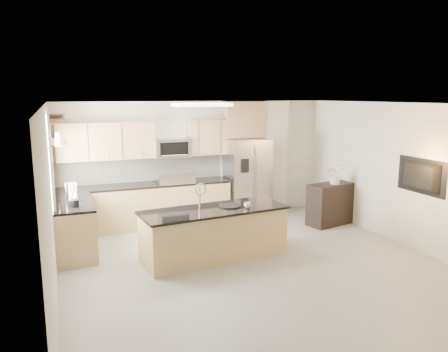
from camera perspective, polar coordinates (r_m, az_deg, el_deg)
name	(u,v)px	position (r m, az deg, el deg)	size (l,w,h in m)	color
floor	(259,270)	(7.11, 4.58, -12.10)	(6.50, 6.50, 0.00)	#989691
ceiling	(262,104)	(6.56, 4.92, 9.35)	(6.00, 6.50, 0.02)	white
wall_back	(196,161)	(9.70, -3.62, 2.03)	(6.00, 0.02, 2.60)	beige
wall_front	(427,266)	(4.16, 24.93, -10.63)	(6.00, 0.02, 2.60)	beige
wall_left	(50,208)	(6.07, -21.74, -3.87)	(0.02, 6.50, 2.60)	beige
wall_right	(413,177)	(8.44, 23.41, -0.10)	(0.02, 6.50, 2.60)	beige
back_counter	(145,205)	(9.26, -10.23, -3.75)	(3.55, 0.66, 1.44)	tan
left_counter	(75,227)	(8.08, -18.94, -6.38)	(0.66, 1.50, 0.92)	tan
range	(175,202)	(9.38, -6.46, -3.46)	(0.76, 0.64, 1.14)	black
upper_cabinets	(138,140)	(9.17, -11.16, 4.66)	(3.50, 0.33, 0.75)	tan
microwave	(172,148)	(9.29, -6.80, 3.66)	(0.76, 0.40, 0.40)	#B3B3B5
refrigerator	(247,178)	(9.79, 3.00, -0.32)	(0.92, 0.78, 1.78)	#B3B3B5
partition_column	(273,157)	(10.25, 6.39, 2.44)	(0.60, 0.30, 2.60)	beige
window	(51,161)	(7.83, -21.66, 1.85)	(0.04, 1.15, 1.65)	white
shelf_lower	(58,142)	(7.89, -20.88, 4.16)	(0.30, 1.20, 0.04)	#93643B
shelf_upper	(56,120)	(7.86, -21.06, 6.84)	(0.30, 1.20, 0.04)	#93643B
ceiling_fixture	(202,105)	(7.90, -2.89, 9.28)	(1.00, 0.50, 0.06)	white
island	(214,233)	(7.45, -1.30, -7.46)	(2.55, 1.14, 1.28)	tan
credenza	(332,204)	(9.63, 13.92, -3.54)	(1.10, 0.46, 0.88)	black
cup	(247,205)	(7.40, 3.07, -3.81)	(0.11, 0.11, 0.09)	silver
platter	(230,206)	(7.47, 0.76, -3.93)	(0.38, 0.38, 0.02)	black
blender	(73,196)	(7.57, -19.11, -2.54)	(0.18, 0.18, 0.41)	black
kettle	(76,197)	(7.85, -18.79, -2.63)	(0.18, 0.18, 0.22)	#B3B3B5
coffee_maker	(71,192)	(8.11, -19.39, -1.93)	(0.18, 0.21, 0.30)	black
bowl	(56,115)	(8.10, -21.10, 7.41)	(0.42, 0.42, 0.10)	#B3B3B5
flower_vase	(336,168)	(9.43, 14.39, 0.97)	(0.60, 0.52, 0.67)	silver
television	(418,176)	(8.23, 23.96, -0.04)	(1.08, 0.14, 0.62)	black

